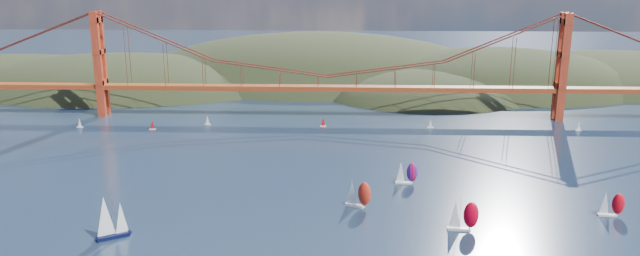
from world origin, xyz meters
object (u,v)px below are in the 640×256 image
object	(u,v)px
sloop_navy	(110,218)
racer_0	(358,193)
racer_1	(463,215)
racer_rwb	(406,172)
racer_2	(611,204)

from	to	relation	value
sloop_navy	racer_0	xyz separation A→B (m)	(74.04, 27.27, -1.66)
racer_1	racer_rwb	bearing A→B (deg)	113.65
racer_0	racer_2	bearing A→B (deg)	22.72
sloop_navy	racer_rwb	size ratio (longest dim) A/B	1.60
racer_2	sloop_navy	bearing A→B (deg)	-165.48
racer_0	racer_rwb	world-z (taller)	racer_0
racer_2	racer_1	bearing A→B (deg)	-159.36
sloop_navy	racer_rwb	bearing A→B (deg)	-4.18
racer_1	racer_rwb	size ratio (longest dim) A/B	1.14
racer_0	racer_rwb	bearing A→B (deg)	77.78
racer_1	racer_0	bearing A→B (deg)	156.57
racer_0	racer_2	world-z (taller)	racer_0
racer_1	sloop_navy	bearing A→B (deg)	-169.16
sloop_navy	racer_2	bearing A→B (deg)	-24.66
racer_1	racer_rwb	xyz separation A→B (m)	(-13.31, 40.88, -0.61)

